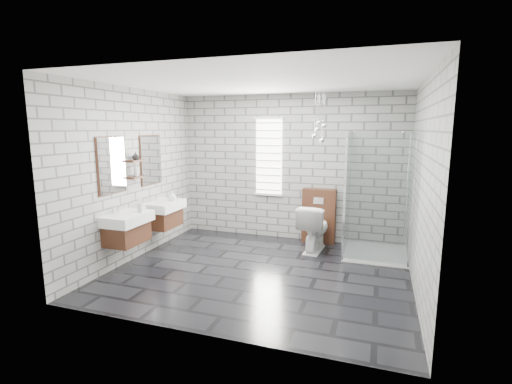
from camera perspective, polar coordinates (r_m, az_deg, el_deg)
The scene contains 20 objects.
floor at distance 5.58m, azimuth 0.56°, elevation -12.20°, with size 4.20×3.60×0.02m, color black.
ceiling at distance 5.22m, azimuth 0.61°, elevation 16.71°, with size 4.20×3.60×0.02m, color white.
wall_back at distance 6.96m, azimuth 5.21°, elevation 3.72°, with size 4.20×0.02×2.70m, color #9B9B96.
wall_front at distance 3.58m, azimuth -8.43°, elevation -2.09°, with size 4.20×0.02×2.70m, color #9B9B96.
wall_left at distance 6.21m, azimuth -18.28°, elevation 2.53°, with size 0.02×3.60×2.70m, color #9B9B96.
wall_right at distance 5.01m, azimuth 24.22°, elevation 0.53°, with size 0.02×3.60×2.70m, color #9B9B96.
vanity_left at distance 5.78m, azimuth -19.49°, elevation -4.04°, with size 0.47×0.70×1.57m.
vanity_right at distance 6.55m, azimuth -14.25°, elevation -2.18°, with size 0.47×0.70×1.57m.
shelf_lower at distance 6.13m, azimuth -17.95°, elevation 2.17°, with size 0.14×0.30×0.03m, color #492716.
shelf_upper at distance 6.10m, azimuth -18.08°, elevation 4.60°, with size 0.14×0.30×0.03m, color #492716.
window at distance 7.02m, azimuth 1.99°, elevation 5.44°, with size 0.56×0.05×1.48m.
cistern_panel at distance 6.89m, azimuth 9.65°, elevation -3.63°, with size 0.60×0.20×1.00m, color #492716.
flush_plate at distance 6.72m, azimuth 9.58°, elevation -1.34°, with size 0.18×0.01×0.12m, color silver.
shower_enclosure at distance 6.31m, azimuth 17.15°, elevation -5.14°, with size 1.00×1.00×2.03m.
pendant_cluster at distance 6.38m, azimuth 9.72°, elevation 9.38°, with size 0.23×0.21×0.86m.
toilet at distance 6.44m, azimuth 8.93°, elevation -5.44°, with size 0.45×0.79×0.81m, color white.
soap_bottle_a at distance 5.78m, azimuth -17.22°, elevation -2.00°, with size 0.09×0.09×0.19m, color #B2B2B2.
soap_bottle_b at distance 6.53m, azimuth -12.78°, elevation -0.57°, with size 0.13×0.13×0.17m, color #B2B2B2.
soap_bottle_c at distance 6.10m, azimuth -17.95°, elevation 3.20°, with size 0.07×0.07×0.19m, color #B2B2B2.
vase at distance 6.09m, azimuth -18.02°, elevation 5.29°, with size 0.11×0.11×0.12m, color #B2B2B2.
Camera 1 is at (1.60, -4.93, 2.08)m, focal length 26.00 mm.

